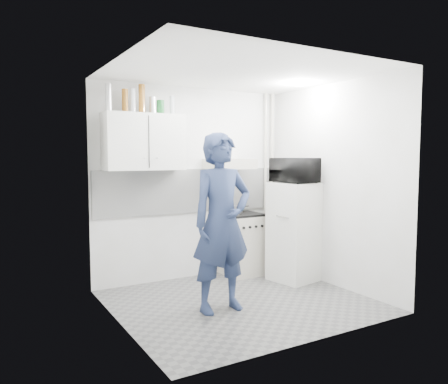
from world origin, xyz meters
TOP-DOWN VIEW (x-y plane):
  - floor at (0.00, 0.00)m, footprint 2.80×2.80m
  - ceiling at (0.00, 0.00)m, footprint 2.80×2.80m
  - wall_back at (0.00, 1.25)m, footprint 2.80×0.00m
  - wall_left at (-1.40, 0.00)m, footprint 0.00×2.60m
  - wall_right at (1.40, 0.00)m, footprint 0.00×2.60m
  - person at (-0.32, -0.13)m, footprint 0.71×0.48m
  - stove at (0.66, 1.00)m, footprint 0.52×0.52m
  - fridge at (1.10, 0.39)m, footprint 0.64×0.64m
  - stove_top at (0.66, 1.00)m, footprint 0.50×0.50m
  - saucepan at (0.59, 1.06)m, footprint 0.20×0.20m
  - microwave at (1.10, 0.39)m, footprint 0.61×0.43m
  - bottle_a at (-1.18, 1.07)m, footprint 0.08×0.08m
  - bottle_b at (-0.98, 1.07)m, footprint 0.07×0.07m
  - bottle_c at (-0.89, 1.07)m, footprint 0.07×0.07m
  - bottle_d at (-0.77, 1.07)m, footprint 0.08×0.08m
  - canister_a at (-0.63, 1.07)m, footprint 0.09×0.09m
  - canister_b at (-0.52, 1.07)m, footprint 0.09×0.09m
  - bottle_e at (-0.36, 1.07)m, footprint 0.06×0.06m
  - upper_cabinet at (-0.75, 1.07)m, footprint 1.00×0.35m
  - range_hood at (0.45, 1.00)m, footprint 0.60×0.50m
  - backsplash at (0.00, 1.24)m, footprint 2.74×0.03m
  - pipe_a at (1.30, 1.17)m, footprint 0.05×0.05m
  - pipe_b at (1.18, 1.17)m, footprint 0.04×0.04m
  - ceiling_spot_fixture at (1.00, 0.20)m, footprint 0.10×0.10m

SIDE VIEW (x-z plane):
  - floor at x=0.00m, z-range 0.00..0.00m
  - stove at x=0.66m, z-range 0.00..0.84m
  - fridge at x=1.10m, z-range 0.00..1.32m
  - stove_top at x=0.66m, z-range 0.84..0.87m
  - saucepan at x=0.59m, z-range 0.87..0.98m
  - person at x=-0.32m, z-range 0.00..1.93m
  - backsplash at x=0.00m, z-range 0.90..1.50m
  - wall_left at x=-1.40m, z-range 0.00..2.60m
  - wall_right at x=1.40m, z-range 0.00..2.60m
  - pipe_a at x=1.30m, z-range 0.00..2.60m
  - pipe_b at x=1.18m, z-range 0.00..2.60m
  - wall_back at x=0.00m, z-range -0.10..2.70m
  - microwave at x=1.10m, z-range 1.32..1.65m
  - range_hood at x=0.45m, z-range 1.50..1.64m
  - upper_cabinet at x=-0.75m, z-range 1.50..2.20m
  - canister_b at x=-0.52m, z-range 2.20..2.38m
  - canister_a at x=-0.63m, z-range 2.20..2.41m
  - bottle_e at x=-0.36m, z-range 2.20..2.44m
  - bottle_b at x=-0.98m, z-range 2.20..2.48m
  - bottle_c at x=-0.89m, z-range 2.20..2.50m
  - bottle_a at x=-1.18m, z-range 2.20..2.53m
  - bottle_d at x=-0.77m, z-range 2.20..2.56m
  - ceiling_spot_fixture at x=1.00m, z-range 2.56..2.58m
  - ceiling at x=0.00m, z-range 2.60..2.60m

